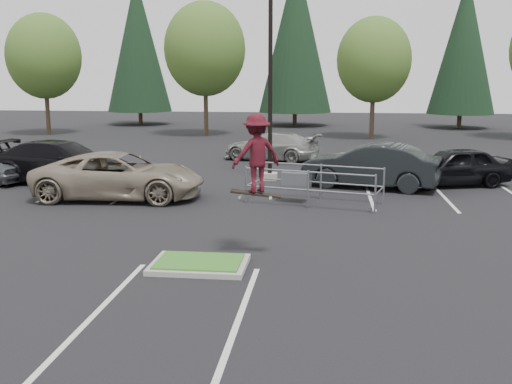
# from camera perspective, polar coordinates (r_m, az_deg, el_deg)

# --- Properties ---
(ground) EXTENTS (120.00, 120.00, 0.00)m
(ground) POSITION_cam_1_polar(r_m,az_deg,el_deg) (14.08, -5.41, -7.13)
(ground) COLOR black
(ground) RESTS_ON ground
(grass_median) EXTENTS (2.20, 1.60, 0.16)m
(grass_median) POSITION_cam_1_polar(r_m,az_deg,el_deg) (14.05, -5.42, -6.83)
(grass_median) COLOR #9C9891
(grass_median) RESTS_ON ground
(stall_lines) EXTENTS (22.62, 17.60, 0.01)m
(stall_lines) POSITION_cam_1_polar(r_m,az_deg,el_deg) (20.04, -5.59, -1.63)
(stall_lines) COLOR silver
(stall_lines) RESTS_ON ground
(light_pole) EXTENTS (0.70, 0.60, 10.12)m
(light_pole) POSITION_cam_1_polar(r_m,az_deg,el_deg) (25.18, 1.37, 11.45)
(light_pole) COLOR #9C9891
(light_pole) RESTS_ON ground
(decid_a) EXTENTS (5.44, 5.44, 8.91)m
(decid_a) POSITION_cam_1_polar(r_m,az_deg,el_deg) (47.91, -19.52, 11.86)
(decid_a) COLOR #38281C
(decid_a) RESTS_ON ground
(decid_b) EXTENTS (5.89, 5.89, 9.64)m
(decid_b) POSITION_cam_1_polar(r_m,az_deg,el_deg) (44.53, -4.88, 13.14)
(decid_b) COLOR #38281C
(decid_b) RESTS_ON ground
(decid_c) EXTENTS (5.12, 5.12, 8.38)m
(decid_c) POSITION_cam_1_polar(r_m,az_deg,el_deg) (43.02, 11.16, 12.00)
(decid_c) COLOR #38281C
(decid_c) RESTS_ON ground
(conif_a) EXTENTS (5.72, 5.72, 13.00)m
(conif_a) POSITION_cam_1_polar(r_m,az_deg,el_deg) (55.75, -11.18, 13.63)
(conif_a) COLOR #38281C
(conif_a) RESTS_ON ground
(conif_b) EXTENTS (6.38, 6.38, 14.50)m
(conif_b) POSITION_cam_1_polar(r_m,az_deg,el_deg) (53.76, 3.81, 14.71)
(conif_b) COLOR #38281C
(conif_b) RESTS_ON ground
(conif_c) EXTENTS (5.50, 5.50, 12.50)m
(conif_c) POSITION_cam_1_polar(r_m,az_deg,el_deg) (53.79, 19.21, 13.07)
(conif_c) COLOR #38281C
(conif_c) RESTS_ON ground
(cart_corral) EXTENTS (4.80, 2.73, 1.29)m
(cart_corral) POSITION_cam_1_polar(r_m,az_deg,el_deg) (20.89, 4.27, 1.17)
(cart_corral) COLOR gray
(cart_corral) RESTS_ON ground
(skateboarder) EXTENTS (1.39, 1.20, 2.02)m
(skateboarder) POSITION_cam_1_polar(r_m,az_deg,el_deg) (14.29, -0.04, 3.66)
(skateboarder) COLOR black
(skateboarder) RESTS_ON ground
(car_l_tan) EXTENTS (6.15, 3.07, 1.67)m
(car_l_tan) POSITION_cam_1_polar(r_m,az_deg,el_deg) (22.05, -12.88, 1.52)
(car_l_tan) COLOR gray
(car_l_tan) RESTS_ON ground
(car_l_black) EXTENTS (6.29, 3.20, 1.75)m
(car_l_black) POSITION_cam_1_polar(r_m,az_deg,el_deg) (25.94, -18.12, 2.72)
(car_l_black) COLOR black
(car_l_black) RESTS_ON ground
(car_r_charc) EXTENTS (5.65, 3.15, 1.76)m
(car_r_charc) POSITION_cam_1_polar(r_m,az_deg,el_deg) (24.06, 10.82, 2.48)
(car_r_charc) COLOR black
(car_r_charc) RESTS_ON ground
(car_r_black) EXTENTS (4.93, 3.11, 1.56)m
(car_r_black) POSITION_cam_1_polar(r_m,az_deg,el_deg) (25.35, 18.36, 2.32)
(car_r_black) COLOR black
(car_r_black) RESTS_ON ground
(car_far_silver) EXTENTS (5.40, 3.28, 1.46)m
(car_far_silver) POSITION_cam_1_polar(r_m,az_deg,el_deg) (31.41, 1.59, 4.36)
(car_far_silver) COLOR #9C9D98
(car_far_silver) RESTS_ON ground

